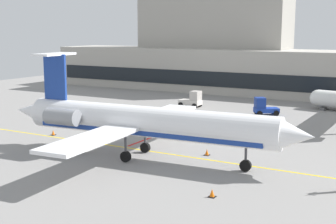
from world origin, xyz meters
name	(u,v)px	position (x,y,z in m)	size (l,w,h in m)	color
ground	(124,157)	(0.00, 0.00, -0.05)	(120.00, 120.00, 0.11)	gray
terminal_building	(246,54)	(-6.61, 46.39, 6.73)	(79.91, 12.40, 20.30)	#ADA89E
regional_jet	(142,122)	(1.49, 0.54, 3.16)	(27.99, 22.03, 8.73)	white
baggage_tug	(264,107)	(3.80, 25.72, 1.01)	(3.42, 3.13, 2.29)	#19389E
pushback_tractor	(192,100)	(-7.06, 26.88, 1.03)	(3.08, 2.00, 2.33)	silver
fuel_tank	(335,100)	(10.98, 33.93, 1.49)	(6.88, 3.11, 2.68)	white
safety_cone_alpha	(212,193)	(10.78, -5.33, 0.25)	(0.47, 0.47, 0.55)	orange
safety_cone_bravo	(207,153)	(5.98, 4.05, 0.25)	(0.47, 0.47, 0.55)	orange
safety_cone_charlie	(53,133)	(-11.36, 3.40, 0.25)	(0.47, 0.47, 0.55)	orange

